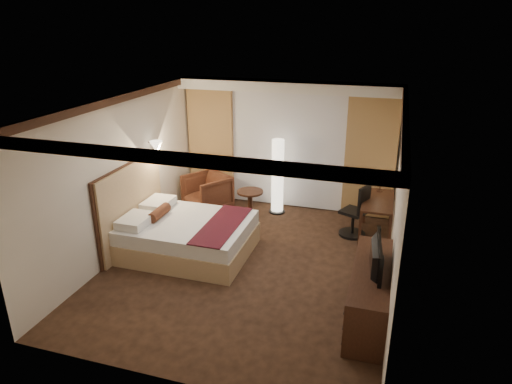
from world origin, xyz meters
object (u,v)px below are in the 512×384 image
(dresser, at_px, (370,292))
(television, at_px, (372,249))
(side_table, at_px, (250,204))
(office_chair, at_px, (354,210))
(floor_lamp, at_px, (278,177))
(armchair, at_px, (207,191))
(desk, at_px, (376,218))
(bed, at_px, (188,236))

(dresser, xyz_separation_m, television, (-0.03, 0.00, 0.65))
(side_table, distance_m, dresser, 3.71)
(side_table, distance_m, television, 3.76)
(side_table, bearing_deg, office_chair, -5.61)
(side_table, bearing_deg, floor_lamp, 43.81)
(armchair, relative_size, office_chair, 0.82)
(side_table, distance_m, desk, 2.52)
(armchair, xyz_separation_m, television, (3.54, -2.83, 0.60))
(bed, xyz_separation_m, television, (3.11, -0.94, 0.71))
(bed, bearing_deg, desk, 27.15)
(side_table, xyz_separation_m, floor_lamp, (0.46, 0.44, 0.50))
(side_table, bearing_deg, armchair, 171.84)
(armchair, relative_size, side_table, 1.45)
(desk, relative_size, office_chair, 1.18)
(desk, bearing_deg, dresser, -88.87)
(side_table, height_order, office_chair, office_chair)
(side_table, xyz_separation_m, desk, (2.51, -0.16, 0.08))
(bed, xyz_separation_m, armchair, (-0.44, 1.88, 0.12))
(side_table, bearing_deg, television, -46.62)
(armchair, bearing_deg, floor_lamp, 44.87)
(desk, bearing_deg, office_chair, -173.21)
(dresser, height_order, television, television)
(floor_lamp, bearing_deg, office_chair, -21.50)
(armchair, xyz_separation_m, dresser, (3.57, -2.83, -0.05))
(desk, bearing_deg, floor_lamp, 163.87)
(side_table, distance_m, floor_lamp, 0.81)
(floor_lamp, xyz_separation_m, television, (2.08, -3.12, 0.23))
(bed, xyz_separation_m, side_table, (0.57, 1.74, -0.02))
(dresser, bearing_deg, bed, 163.26)
(bed, bearing_deg, dresser, -16.74)
(floor_lamp, bearing_deg, dresser, -55.98)
(armchair, relative_size, desk, 0.70)
(bed, xyz_separation_m, floor_lamp, (1.03, 2.18, 0.49))
(armchair, xyz_separation_m, side_table, (1.01, -0.14, -0.13))
(side_table, relative_size, desk, 0.48)
(bed, xyz_separation_m, dresser, (3.14, -0.94, 0.06))
(side_table, height_order, desk, desk)
(desk, relative_size, dresser, 0.64)
(bed, relative_size, television, 2.18)
(bed, relative_size, floor_lamp, 1.33)
(desk, distance_m, dresser, 2.53)
(dresser, bearing_deg, desk, 91.13)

